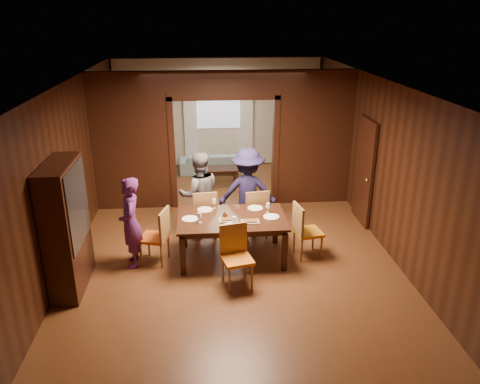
{
  "coord_description": "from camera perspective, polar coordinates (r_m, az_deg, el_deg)",
  "views": [
    {
      "loc": [
        -0.49,
        -7.99,
        4.0
      ],
      "look_at": [
        0.16,
        -0.4,
        1.05
      ],
      "focal_mm": 35.0,
      "sensor_mm": 36.0,
      "label": 1
    }
  ],
  "objects": [
    {
      "name": "wineglass_right",
      "position": [
        8.04,
        3.43,
        -1.94
      ],
      "size": [
        0.08,
        0.08,
        0.18
      ],
      "primitive_type": null,
      "color": "silver",
      "rests_on": "dining_table"
    },
    {
      "name": "platter_b",
      "position": [
        7.7,
        1.26,
        -3.57
      ],
      "size": [
        0.3,
        0.2,
        0.04
      ],
      "primitive_type": "cube",
      "color": "gray",
      "rests_on": "dining_table"
    },
    {
      "name": "room_walls",
      "position": [
        10.2,
        -2.03,
        7.0
      ],
      "size": [
        5.52,
        9.01,
        2.9
      ],
      "color": "black",
      "rests_on": "floor"
    },
    {
      "name": "plate_right",
      "position": [
        7.91,
        3.83,
        -3.02
      ],
      "size": [
        0.27,
        0.27,
        0.01
      ],
      "primitive_type": "cylinder",
      "color": "white",
      "rests_on": "dining_table"
    },
    {
      "name": "plate_far_l",
      "position": [
        8.19,
        -4.28,
        -2.16
      ],
      "size": [
        0.27,
        0.27,
        0.01
      ],
      "primitive_type": "cylinder",
      "color": "silver",
      "rests_on": "dining_table"
    },
    {
      "name": "condiment_jar",
      "position": [
        7.83,
        -1.84,
        -2.84
      ],
      "size": [
        0.08,
        0.08,
        0.11
      ],
      "primitive_type": null,
      "color": "#4D2212",
      "rests_on": "dining_table"
    },
    {
      "name": "sofa",
      "position": [
        12.42,
        -3.18,
        3.63
      ],
      "size": [
        1.8,
        0.7,
        0.52
      ],
      "primitive_type": "imported",
      "rotation": [
        0.0,
        0.0,
        3.14
      ],
      "color": "#80A5A8",
      "rests_on": "floor"
    },
    {
      "name": "person_navy",
      "position": [
        8.71,
        0.94,
        -0.06
      ],
      "size": [
        1.14,
        0.72,
        1.69
      ],
      "primitive_type": "imported",
      "rotation": [
        0.0,
        0.0,
        3.06
      ],
      "color": "#181536",
      "rests_on": "floor"
    },
    {
      "name": "floor",
      "position": [
        8.95,
        -1.26,
        -5.39
      ],
      "size": [
        9.0,
        9.0,
        0.0
      ],
      "primitive_type": "plane",
      "color": "#583518",
      "rests_on": "ground"
    },
    {
      "name": "person_grey",
      "position": [
        8.73,
        -4.97,
        -0.31
      ],
      "size": [
        0.87,
        0.73,
        1.63
      ],
      "primitive_type": "imported",
      "rotation": [
        0.0,
        0.0,
        3.29
      ],
      "color": "slate",
      "rests_on": "floor"
    },
    {
      "name": "door_right",
      "position": [
        9.54,
        14.9,
        2.42
      ],
      "size": [
        0.06,
        0.9,
        2.1
      ],
      "primitive_type": "cube",
      "color": "black",
      "rests_on": "floor"
    },
    {
      "name": "window_far",
      "position": [
        12.65,
        -2.67,
        10.68
      ],
      "size": [
        1.2,
        0.03,
        1.3
      ],
      "primitive_type": "cube",
      "color": "silver",
      "rests_on": "back_wall"
    },
    {
      "name": "person_purple",
      "position": [
        7.87,
        -13.19,
        -3.67
      ],
      "size": [
        0.45,
        0.61,
        1.54
      ],
      "primitive_type": "imported",
      "rotation": [
        0.0,
        0.0,
        -1.42
      ],
      "color": "#51205F",
      "rests_on": "floor"
    },
    {
      "name": "chair_near",
      "position": [
        7.21,
        -0.34,
        -8.0
      ],
      "size": [
        0.53,
        0.53,
        0.97
      ],
      "primitive_type": null,
      "rotation": [
        0.0,
        0.0,
        0.23
      ],
      "color": "orange",
      "rests_on": "floor"
    },
    {
      "name": "chair_left",
      "position": [
        8.0,
        -10.45,
        -5.29
      ],
      "size": [
        0.54,
        0.54,
        0.97
      ],
      "primitive_type": null,
      "rotation": [
        0.0,
        0.0,
        -1.85
      ],
      "color": "#CE5313",
      "rests_on": "floor"
    },
    {
      "name": "dining_table",
      "position": [
        8.04,
        -0.99,
        -5.59
      ],
      "size": [
        1.82,
        1.13,
        0.76
      ],
      "primitive_type": "cube",
      "color": "black",
      "rests_on": "floor"
    },
    {
      "name": "plate_far_r",
      "position": [
        8.24,
        1.87,
        -1.97
      ],
      "size": [
        0.27,
        0.27,
        0.01
      ],
      "primitive_type": "cylinder",
      "color": "white",
      "rests_on": "dining_table"
    },
    {
      "name": "ceiling",
      "position": [
        8.08,
        -1.43,
        13.34
      ],
      "size": [
        5.5,
        9.0,
        0.02
      ],
      "primitive_type": "cube",
      "color": "silver",
      "rests_on": "room_walls"
    },
    {
      "name": "curtain_right",
      "position": [
        12.75,
        0.78,
        8.72
      ],
      "size": [
        0.35,
        0.06,
        2.4
      ],
      "primitive_type": "cube",
      "color": "white",
      "rests_on": "back_wall"
    },
    {
      "name": "curtain_left",
      "position": [
        12.69,
        -6.05,
        8.55
      ],
      "size": [
        0.35,
        0.06,
        2.4
      ],
      "primitive_type": "cube",
      "color": "white",
      "rests_on": "back_wall"
    },
    {
      "name": "hutch",
      "position": [
        7.44,
        -20.42,
        -4.06
      ],
      "size": [
        0.4,
        1.2,
        2.0
      ],
      "primitive_type": "cube",
      "color": "black",
      "rests_on": "floor"
    },
    {
      "name": "wineglass_left",
      "position": [
        7.67,
        -4.95,
        -3.16
      ],
      "size": [
        0.08,
        0.08,
        0.18
      ],
      "primitive_type": null,
      "color": "white",
      "rests_on": "dining_table"
    },
    {
      "name": "platter_a",
      "position": [
        7.77,
        -1.5,
        -3.34
      ],
      "size": [
        0.3,
        0.2,
        0.04
      ],
      "primitive_type": "cube",
      "color": "gray",
      "rests_on": "dining_table"
    },
    {
      "name": "chair_far_r",
      "position": [
        8.77,
        1.81,
        -2.46
      ],
      "size": [
        0.49,
        0.49,
        0.97
      ],
      "primitive_type": null,
      "rotation": [
        0.0,
        0.0,
        3.26
      ],
      "color": "#C05712",
      "rests_on": "floor"
    },
    {
      "name": "chair_far_l",
      "position": [
        8.75,
        -4.36,
        -2.59
      ],
      "size": [
        0.48,
        0.48,
        0.97
      ],
      "primitive_type": null,
      "rotation": [
        0.0,
        0.0,
        3.23
      ],
      "color": "red",
      "rests_on": "floor"
    },
    {
      "name": "wineglass_far",
      "position": [
        8.22,
        -3.17,
        -1.41
      ],
      "size": [
        0.08,
        0.08,
        0.18
      ],
      "primitive_type": null,
      "color": "silver",
      "rests_on": "dining_table"
    },
    {
      "name": "tumbler",
      "position": [
        7.59,
        -0.74,
        -3.52
      ],
      "size": [
        0.07,
        0.07,
        0.14
      ],
      "primitive_type": "cylinder",
      "color": "silver",
      "rests_on": "dining_table"
    },
    {
      "name": "chair_right",
      "position": [
        8.14,
        8.33,
        -4.66
      ],
      "size": [
        0.51,
        0.51,
        0.97
      ],
      "primitive_type": null,
      "rotation": [
        0.0,
        0.0,
        1.74
      ],
      "color": "orange",
      "rests_on": "floor"
    },
    {
      "name": "serving_bowl",
      "position": [
        7.97,
        -0.74,
        -2.49
      ],
      "size": [
        0.35,
        0.35,
        0.09
      ],
      "primitive_type": "imported",
      "color": "black",
      "rests_on": "dining_table"
    },
    {
      "name": "plate_near",
      "position": [
        7.55,
        -1.09,
        -4.2
      ],
      "size": [
        0.27,
        0.27,
        0.01
      ],
      "primitive_type": "cylinder",
      "color": "silver",
      "rests_on": "dining_table"
    },
    {
      "name": "plate_left",
      "position": [
        7.86,
        -6.14,
        -3.27
      ],
      "size": [
        0.27,
        0.27,
        0.01
      ],
      "primitive_type": "cylinder",
      "color": "white",
      "rests_on": "dining_table"
    },
    {
      "name": "coffee_table",
      "position": [
        11.58,
        -2.1,
        2.0
      ],
      "size": [
        0.8,
        0.5,
        0.4
      ],
      "primitive_type": "cube",
      "color": "black",
      "rests_on": "floor"
    }
  ]
}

